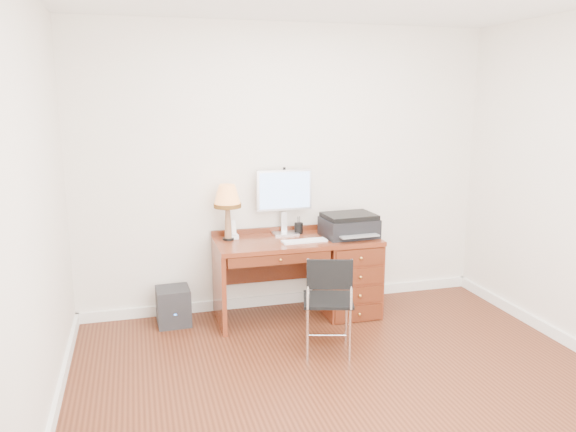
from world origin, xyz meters
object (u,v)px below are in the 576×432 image
object	(u,v)px
leg_lamp	(227,200)
chair	(331,295)
monitor	(284,194)
printer	(349,225)
phone	(234,233)
equipment_box	(173,306)
desk	(329,271)

from	to	relation	value
leg_lamp	chair	world-z (taller)	leg_lamp
monitor	printer	xyz separation A→B (m)	(0.55, -0.26, -0.28)
printer	leg_lamp	world-z (taller)	leg_lamp
chair	leg_lamp	bearing A→B (deg)	139.89
monitor	phone	size ratio (longest dim) A/B	3.54
equipment_box	desk	bearing A→B (deg)	-5.95
desk	leg_lamp	xyz separation A→B (m)	(-0.94, 0.13, 0.71)
printer	chair	size ratio (longest dim) A/B	0.61
phone	chair	world-z (taller)	phone
desk	phone	xyz separation A→B (m)	(-0.88, 0.16, 0.39)
printer	leg_lamp	distance (m)	1.16
desk	equipment_box	distance (m)	1.48
phone	chair	size ratio (longest dim) A/B	0.21
desk	monitor	world-z (taller)	monitor
desk	printer	xyz separation A→B (m)	(0.18, -0.04, 0.44)
monitor	leg_lamp	world-z (taller)	monitor
printer	equipment_box	xyz separation A→B (m)	(-1.63, 0.13, -0.69)
printer	chair	bearing A→B (deg)	-123.13
monitor	leg_lamp	bearing A→B (deg)	-170.94
leg_lamp	phone	distance (m)	0.33
monitor	chair	distance (m)	1.25
phone	chair	distance (m)	1.21
desk	monitor	distance (m)	0.85
printer	phone	bearing A→B (deg)	165.91
leg_lamp	equipment_box	xyz separation A→B (m)	(-0.52, -0.03, -0.95)
desk	equipment_box	bearing A→B (deg)	176.23
leg_lamp	equipment_box	size ratio (longest dim) A/B	1.49
equipment_box	phone	bearing A→B (deg)	4.26
desk	phone	size ratio (longest dim) A/B	8.66
leg_lamp	phone	xyz separation A→B (m)	(0.06, 0.04, -0.32)
leg_lamp	equipment_box	bearing A→B (deg)	-176.72
chair	equipment_box	xyz separation A→B (m)	(-1.17, 0.95, -0.33)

